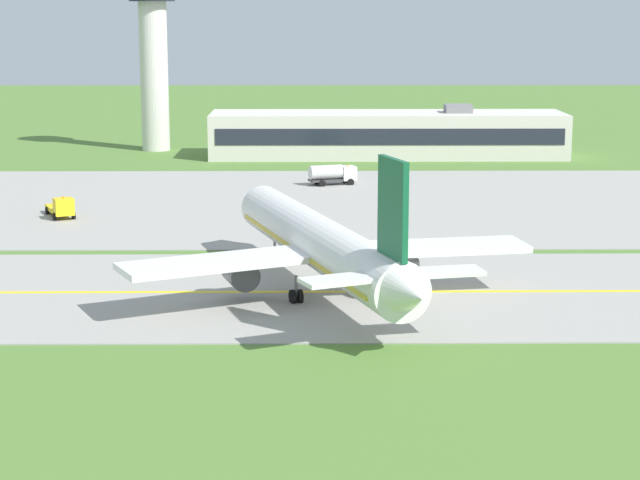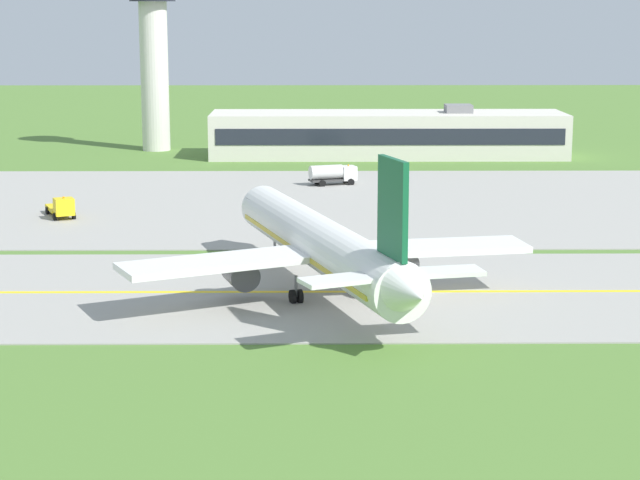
# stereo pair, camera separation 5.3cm
# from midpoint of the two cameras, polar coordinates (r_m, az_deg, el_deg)

# --- Properties ---
(ground_plane) EXTENTS (500.00, 500.00, 0.00)m
(ground_plane) POSITION_cam_midpoint_polar(r_m,az_deg,el_deg) (89.51, 5.00, -2.68)
(ground_plane) COLOR #517A33
(taxiway_strip) EXTENTS (240.00, 28.00, 0.10)m
(taxiway_strip) POSITION_cam_midpoint_polar(r_m,az_deg,el_deg) (89.50, 5.00, -2.65)
(taxiway_strip) COLOR #9E9B93
(taxiway_strip) RESTS_ON ground
(apron_pad) EXTENTS (140.00, 52.00, 0.10)m
(apron_pad) POSITION_cam_midpoint_polar(r_m,az_deg,el_deg) (131.52, 7.61, 1.89)
(apron_pad) COLOR #9E9B93
(apron_pad) RESTS_ON ground
(taxiway_centreline) EXTENTS (220.00, 0.60, 0.01)m
(taxiway_centreline) POSITION_cam_midpoint_polar(r_m,az_deg,el_deg) (89.48, 5.00, -2.62)
(taxiway_centreline) COLOR yellow
(taxiway_centreline) RESTS_ON taxiway_strip
(airplane_lead) EXTENTS (31.79, 38.72, 12.70)m
(airplane_lead) POSITION_cam_midpoint_polar(r_m,az_deg,el_deg) (87.15, 0.10, -0.24)
(airplane_lead) COLOR white
(airplane_lead) RESTS_ON ground
(service_truck_baggage) EXTENTS (4.40, 6.69, 2.59)m
(service_truck_baggage) POSITION_cam_midpoint_polar(r_m,az_deg,el_deg) (123.67, -13.00, 1.61)
(service_truck_baggage) COLOR yellow
(service_truck_baggage) RESTS_ON ground
(service_truck_fuel) EXTENTS (6.34, 3.77, 2.65)m
(service_truck_fuel) POSITION_cam_midpoint_polar(r_m,az_deg,el_deg) (143.46, 0.63, 3.40)
(service_truck_fuel) COLOR silver
(service_truck_fuel) RESTS_ON ground
(terminal_building) EXTENTS (53.71, 12.56, 7.91)m
(terminal_building) POSITION_cam_midpoint_polar(r_m,az_deg,el_deg) (172.20, 3.44, 5.37)
(terminal_building) COLOR beige
(terminal_building) RESTS_ON ground
(control_tower) EXTENTS (7.60, 7.60, 28.30)m
(control_tower) POSITION_cam_midpoint_polar(r_m,az_deg,el_deg) (180.71, -8.47, 9.89)
(control_tower) COLOR silver
(control_tower) RESTS_ON ground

